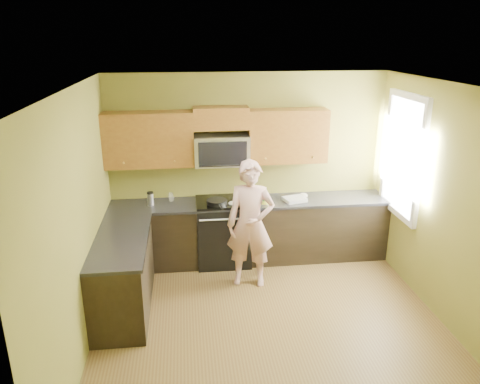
{
  "coord_description": "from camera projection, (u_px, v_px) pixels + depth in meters",
  "views": [
    {
      "loc": [
        -0.9,
        -4.44,
        3.19
      ],
      "look_at": [
        -0.2,
        1.3,
        1.2
      ],
      "focal_mm": 34.47,
      "sensor_mm": 36.0,
      "label": 1
    }
  ],
  "objects": [
    {
      "name": "woman",
      "position": [
        250.0,
        224.0,
        5.97
      ],
      "size": [
        0.69,
        0.53,
        1.7
      ],
      "primitive_type": "imported",
      "rotation": [
        0.0,
        0.0,
        -0.21
      ],
      "color": "#D5766A",
      "rests_on": "floor"
    },
    {
      "name": "microwave",
      "position": [
        222.0,
        164.0,
        6.48
      ],
      "size": [
        0.76,
        0.4,
        0.42
      ],
      "primitive_type": null,
      "color": "silver",
      "rests_on": "wall_back"
    },
    {
      "name": "wall_back",
      "position": [
        248.0,
        166.0,
        6.75
      ],
      "size": [
        4.0,
        0.0,
        4.0
      ],
      "primitive_type": "plane",
      "rotation": [
        1.57,
        0.0,
        0.0
      ],
      "color": "olive",
      "rests_on": "ground"
    },
    {
      "name": "travel_mug",
      "position": [
        151.0,
        205.0,
        6.44
      ],
      "size": [
        0.11,
        0.11,
        0.19
      ],
      "primitive_type": null,
      "rotation": [
        0.0,
        0.0,
        -0.21
      ],
      "color": "silver",
      "rests_on": "countertop_back"
    },
    {
      "name": "wall_left",
      "position": [
        79.0,
        226.0,
        4.64
      ],
      "size": [
        0.0,
        4.0,
        4.0
      ],
      "primitive_type": "plane",
      "rotation": [
        1.57,
        0.0,
        1.57
      ],
      "color": "olive",
      "rests_on": "ground"
    },
    {
      "name": "napkin_a",
      "position": [
        232.0,
        204.0,
        6.42
      ],
      "size": [
        0.13,
        0.14,
        0.06
      ],
      "primitive_type": "ellipsoid",
      "rotation": [
        0.0,
        0.0,
        -0.18
      ],
      "color": "silver",
      "rests_on": "countertop_back"
    },
    {
      "name": "window",
      "position": [
        403.0,
        156.0,
        6.12
      ],
      "size": [
        0.06,
        1.06,
        1.66
      ],
      "primitive_type": null,
      "color": "white",
      "rests_on": "wall_right"
    },
    {
      "name": "ceiling",
      "position": [
        277.0,
        88.0,
        4.43
      ],
      "size": [
        4.0,
        4.0,
        0.0
      ],
      "primitive_type": "plane",
      "rotation": [
        3.14,
        0.0,
        0.0
      ],
      "color": "white",
      "rests_on": "ground"
    },
    {
      "name": "stove",
      "position": [
        223.0,
        231.0,
        6.68
      ],
      "size": [
        0.76,
        0.65,
        0.95
      ],
      "primitive_type": null,
      "color": "black",
      "rests_on": "floor"
    },
    {
      "name": "dish_towel",
      "position": [
        295.0,
        199.0,
        6.6
      ],
      "size": [
        0.35,
        0.31,
        0.05
      ],
      "primitive_type": "cube",
      "rotation": [
        0.0,
        0.0,
        0.26
      ],
      "color": "silver",
      "rests_on": "countertop_back"
    },
    {
      "name": "toast_slice",
      "position": [
        265.0,
        201.0,
        6.58
      ],
      "size": [
        0.14,
        0.14,
        0.01
      ],
      "primitive_type": "cube",
      "rotation": [
        0.0,
        0.0,
        -0.34
      ],
      "color": "#B27F47",
      "rests_on": "countertop_back"
    },
    {
      "name": "frying_pan",
      "position": [
        217.0,
        204.0,
        6.4
      ],
      "size": [
        0.37,
        0.54,
        0.06
      ],
      "primitive_type": null,
      "rotation": [
        0.0,
        0.0,
        0.18
      ],
      "color": "black",
      "rests_on": "stove"
    },
    {
      "name": "floor",
      "position": [
        271.0,
        326.0,
        5.31
      ],
      "size": [
        4.0,
        4.0,
        0.0
      ],
      "primitive_type": "plane",
      "color": "brown",
      "rests_on": "ground"
    },
    {
      "name": "countertop_back",
      "position": [
        251.0,
        202.0,
        6.6
      ],
      "size": [
        4.0,
        0.62,
        0.04
      ],
      "primitive_type": "cube",
      "color": "black",
      "rests_on": "cabinet_back_run"
    },
    {
      "name": "glass_c",
      "position": [
        171.0,
        197.0,
        6.58
      ],
      "size": [
        0.09,
        0.09,
        0.12
      ],
      "primitive_type": "cylinder",
      "rotation": [
        0.0,
        0.0,
        0.34
      ],
      "color": "silver",
      "rests_on": "countertop_back"
    },
    {
      "name": "upper_cab_right",
      "position": [
        287.0,
        162.0,
        6.62
      ],
      "size": [
        1.12,
        0.33,
        0.75
      ],
      "primitive_type": null,
      "color": "brown",
      "rests_on": "wall_back"
    },
    {
      "name": "countertop_left",
      "position": [
        121.0,
        240.0,
        5.39
      ],
      "size": [
        0.62,
        1.6,
        0.04
      ],
      "primitive_type": "cube",
      "color": "black",
      "rests_on": "cabinet_left_run"
    },
    {
      "name": "upper_cab_over_mw",
      "position": [
        221.0,
        118.0,
        6.3
      ],
      "size": [
        0.76,
        0.33,
        0.3
      ],
      "primitive_type": "cube",
      "color": "brown",
      "rests_on": "wall_back"
    },
    {
      "name": "cabinet_left_run",
      "position": [
        123.0,
        275.0,
        5.54
      ],
      "size": [
        0.6,
        1.6,
        0.88
      ],
      "primitive_type": "cube",
      "color": "black",
      "rests_on": "floor"
    },
    {
      "name": "cabinet_back_run",
      "position": [
        250.0,
        232.0,
        6.76
      ],
      "size": [
        4.0,
        0.6,
        0.88
      ],
      "primitive_type": "cube",
      "color": "black",
      "rests_on": "floor"
    },
    {
      "name": "wall_front",
      "position": [
        332.0,
        333.0,
        2.99
      ],
      "size": [
        4.0,
        0.0,
        4.0
      ],
      "primitive_type": "plane",
      "rotation": [
        -1.57,
        0.0,
        0.0
      ],
      "color": "olive",
      "rests_on": "ground"
    },
    {
      "name": "butter_tub",
      "position": [
        264.0,
        203.0,
        6.52
      ],
      "size": [
        0.15,
        0.15,
        0.1
      ],
      "primitive_type": null,
      "rotation": [
        0.0,
        0.0,
        0.12
      ],
      "color": "#D3E13B",
      "rests_on": "countertop_back"
    },
    {
      "name": "napkin_b",
      "position": [
        304.0,
        195.0,
        6.73
      ],
      "size": [
        0.16,
        0.16,
        0.07
      ],
      "primitive_type": "ellipsoid",
      "rotation": [
        0.0,
        0.0,
        -0.32
      ],
      "color": "silver",
      "rests_on": "countertop_back"
    },
    {
      "name": "wall_right",
      "position": [
        451.0,
        209.0,
        5.1
      ],
      "size": [
        0.0,
        4.0,
        4.0
      ],
      "primitive_type": "plane",
      "rotation": [
        1.57,
        0.0,
        -1.57
      ],
      "color": "olive",
      "rests_on": "ground"
    },
    {
      "name": "upper_cab_left",
      "position": [
        151.0,
        166.0,
        6.4
      ],
      "size": [
        1.22,
        0.33,
        0.75
      ],
      "primitive_type": null,
      "color": "brown",
      "rests_on": "wall_back"
    }
  ]
}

